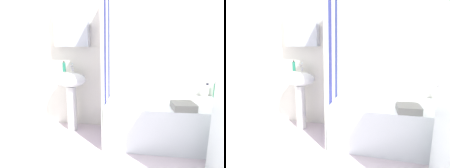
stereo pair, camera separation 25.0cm
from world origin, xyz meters
The scene contains 10 objects.
wall_back_tiled centered at (-0.06, 1.26, 1.14)m, with size 3.60×0.18×2.40m.
wall_left_tiled centered at (-1.57, 0.34, 1.12)m, with size 0.07×1.81×2.40m.
sink centered at (-1.00, 1.03, 0.62)m, with size 0.44×0.34×0.85m.
faucet centered at (-1.00, 1.11, 0.91)m, with size 0.03×0.12×0.12m.
soap_dispenser centered at (-1.12, 1.10, 0.92)m, with size 0.05×0.05×0.15m.
bathtub centered at (0.37, 0.86, 0.27)m, with size 1.64×0.71×0.54m, color white.
shower_curtain centered at (-0.46, 0.86, 1.00)m, with size 0.01×0.71×2.00m.
lotion_bottle centered at (0.97, 1.16, 0.63)m, with size 0.06×0.06×0.21m.
conditioner_bottle centered at (0.85, 1.16, 0.63)m, with size 0.04×0.04×0.19m.
towel_folded centered at (0.44, 0.64, 0.57)m, with size 0.25×0.24×0.08m, color gray.
Camera 2 is at (0.19, -1.52, 1.32)m, focal length 31.83 mm.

